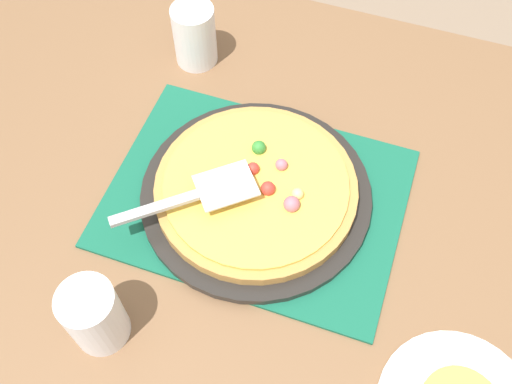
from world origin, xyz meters
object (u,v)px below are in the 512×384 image
(pizza, at_px, (256,188))
(cup_far, at_px, (94,316))
(pizza_pan, at_px, (256,194))
(pizza_server, at_px, (197,195))
(cup_near, at_px, (195,35))

(pizza, xyz_separation_m, cup_far, (0.14, 0.29, 0.03))
(pizza_pan, bearing_deg, cup_far, 64.45)
(cup_far, height_order, pizza_server, cup_far)
(pizza_pan, bearing_deg, pizza_server, 39.96)
(pizza_pan, relative_size, pizza_server, 1.86)
(pizza_pan, height_order, pizza_server, pizza_server)
(cup_near, distance_m, pizza_server, 0.36)
(pizza_pan, distance_m, pizza, 0.02)
(cup_near, bearing_deg, cup_far, 97.91)
(pizza_pan, xyz_separation_m, cup_far, (0.14, 0.29, 0.05))
(pizza_pan, relative_size, pizza, 1.15)
(cup_near, distance_m, cup_far, 0.56)
(cup_near, bearing_deg, pizza_pan, 128.83)
(pizza_pan, height_order, cup_far, cup_far)
(pizza_pan, distance_m, cup_near, 0.34)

